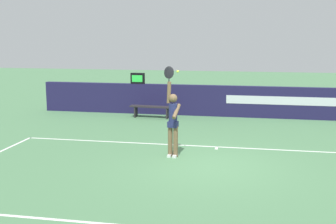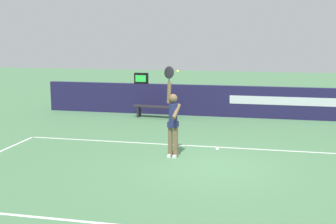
{
  "view_description": "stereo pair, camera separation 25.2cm",
  "coord_description": "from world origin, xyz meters",
  "px_view_note": "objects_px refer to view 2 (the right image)",
  "views": [
    {
      "loc": [
        0.9,
        -10.63,
        3.32
      ],
      "look_at": [
        -1.24,
        0.53,
        1.28
      ],
      "focal_mm": 45.56,
      "sensor_mm": 36.0,
      "label": 1
    },
    {
      "loc": [
        1.15,
        -10.58,
        3.32
      ],
      "look_at": [
        -1.24,
        0.53,
        1.28
      ],
      "focal_mm": 45.56,
      "sensor_mm": 36.0,
      "label": 2
    }
  ],
  "objects_px": {
    "tennis_player": "(173,120)",
    "courtside_bench_near": "(155,109)",
    "tennis_ball": "(178,71)",
    "speed_display": "(141,78)"
  },
  "relations": [
    {
      "from": "tennis_player",
      "to": "courtside_bench_near",
      "type": "distance_m",
      "value": 5.79
    },
    {
      "from": "tennis_player",
      "to": "tennis_ball",
      "type": "relative_size",
      "value": 38.65
    },
    {
      "from": "speed_display",
      "to": "tennis_ball",
      "type": "bearing_deg",
      "value": -66.24
    },
    {
      "from": "speed_display",
      "to": "tennis_player",
      "type": "xyz_separation_m",
      "value": [
        2.68,
        -6.35,
        -0.47
      ]
    },
    {
      "from": "speed_display",
      "to": "tennis_ball",
      "type": "relative_size",
      "value": 8.99
    },
    {
      "from": "speed_display",
      "to": "courtside_bench_near",
      "type": "distance_m",
      "value": 1.66
    },
    {
      "from": "tennis_player",
      "to": "tennis_ball",
      "type": "distance_m",
      "value": 1.34
    },
    {
      "from": "speed_display",
      "to": "courtside_bench_near",
      "type": "bearing_deg",
      "value": -48.15
    },
    {
      "from": "courtside_bench_near",
      "to": "tennis_ball",
      "type": "bearing_deg",
      "value": -69.93
    },
    {
      "from": "speed_display",
      "to": "tennis_player",
      "type": "bearing_deg",
      "value": -67.13
    }
  ]
}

